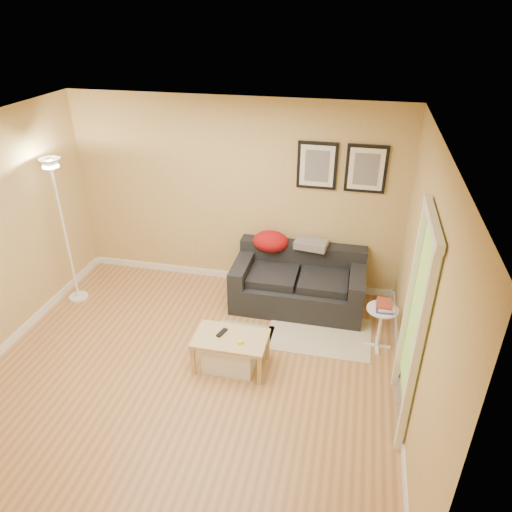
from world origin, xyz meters
The scene contains 23 objects.
floor centered at (0.00, 0.00, 0.00)m, with size 4.50×4.50×0.00m, color #BB7E50.
ceiling centered at (0.00, 0.00, 2.60)m, with size 4.50×4.50×0.00m, color white.
wall_back centered at (0.00, 2.00, 1.30)m, with size 4.50×4.50×0.00m, color tan.
wall_front centered at (0.00, -2.00, 1.30)m, with size 4.50×4.50×0.00m, color tan.
wall_right centered at (2.25, 0.00, 1.30)m, with size 4.00×4.00×0.00m, color tan.
baseboard_back centered at (0.00, 1.99, 0.05)m, with size 4.50×0.02×0.10m, color white.
baseboard_left centered at (-2.24, 0.00, 0.05)m, with size 0.02×4.00×0.10m, color white.
baseboard_right centered at (2.24, 0.00, 0.05)m, with size 0.02×4.00×0.10m, color white.
sofa centered at (0.97, 1.53, 0.38)m, with size 1.70×0.90×0.75m, color black, non-canonical shape.
red_throw centered at (0.54, 1.79, 0.77)m, with size 0.48×0.36×0.28m, color #AF1014, non-canonical shape.
plaid_throw centered at (1.08, 1.81, 0.78)m, with size 0.42×0.26×0.10m, color #A2865E, non-canonical shape.
framed_print_left centered at (1.08, 1.98, 1.80)m, with size 0.50×0.04×0.60m, color black, non-canonical shape.
framed_print_right centered at (1.68, 1.98, 1.80)m, with size 0.50×0.04×0.60m, color black, non-canonical shape.
area_rug centered at (1.33, 0.94, 0.01)m, with size 1.25×0.85×0.01m, color beige.
green_runner centered at (0.42, 0.70, 0.01)m, with size 0.70×0.50×0.01m, color #668C4C.
coffee_table centered at (0.42, 0.16, 0.20)m, with size 0.80×0.49×0.40m, color tan, non-canonical shape.
remote_control centered at (0.31, 0.20, 0.41)m, with size 0.05×0.16×0.02m, color black.
tape_roll centered at (0.55, 0.09, 0.41)m, with size 0.07×0.07×0.03m, color yellow.
storage_bin centered at (0.41, 0.15, 0.18)m, with size 0.57×0.42×0.35m, color white, non-canonical shape.
side_table centered at (2.02, 0.85, 0.27)m, with size 0.36×0.36×0.55m, color white, non-canonical shape.
book_stack centered at (2.04, 0.86, 0.59)m, with size 0.19×0.25×0.08m, color #4339AD, non-canonical shape.
floor_lamp centered at (-2.00, 1.03, 0.94)m, with size 0.26×0.26×1.98m, color white, non-canonical shape.
doorway centered at (2.20, -0.15, 1.02)m, with size 0.12×1.01×2.13m, color white, non-canonical shape.
Camera 1 is at (1.58, -3.76, 3.62)m, focal length 33.13 mm.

